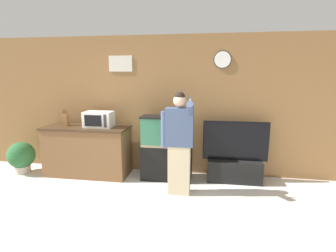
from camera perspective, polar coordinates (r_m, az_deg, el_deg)
The scene contains 8 objects.
wall_back_paneled at distance 5.03m, azimuth -2.56°, elevation 4.46°, with size 10.00×0.08×2.60m.
counter_island at distance 5.22m, azimuth -17.10°, elevation -5.14°, with size 1.59×0.64×0.93m.
microwave at distance 4.99m, azimuth -14.82°, elevation 1.43°, with size 0.52×0.33×0.29m.
knife_block at distance 5.33m, azimuth -21.48°, elevation 1.30°, with size 0.11×0.09×0.32m.
aquarium_on_stand at distance 4.73m, azimuth -0.31°, elevation -4.86°, with size 0.91×0.36×1.17m.
tv_on_stand at distance 4.89m, azimuth 14.26°, elevation -7.95°, with size 1.14×0.40×1.09m.
person_standing at distance 4.09m, azimuth 2.37°, elevation -3.55°, with size 0.52×0.39×1.64m.
potted_plant at distance 5.82m, azimuth -29.29°, elevation -5.75°, with size 0.50×0.50×0.62m.
Camera 1 is at (1.02, -2.23, 1.90)m, focal length 28.00 mm.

